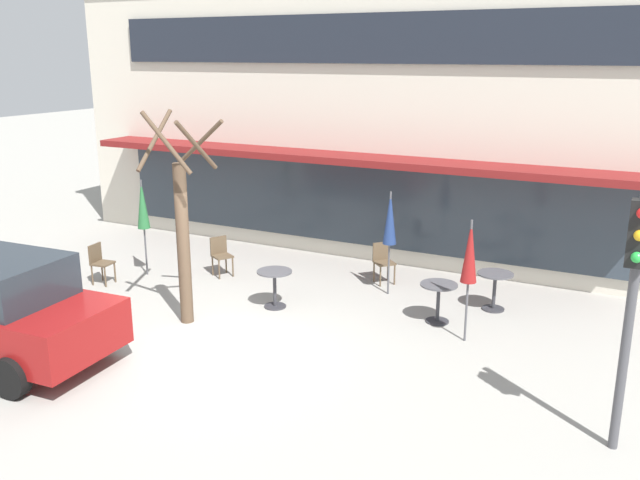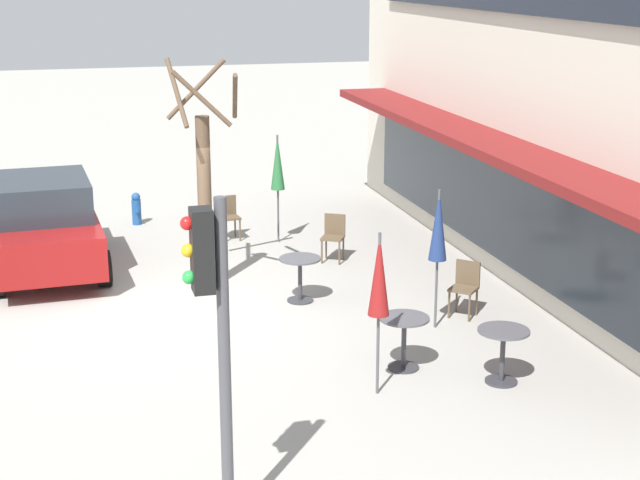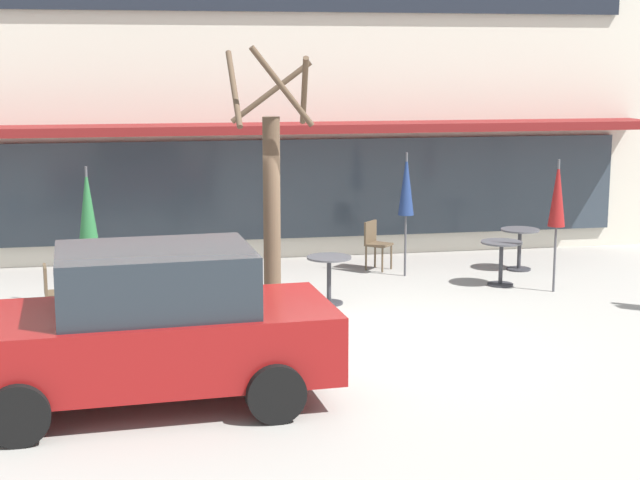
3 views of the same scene
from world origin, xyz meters
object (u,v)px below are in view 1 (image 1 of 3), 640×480
at_px(cafe_table_by_tree, 275,283).
at_px(patio_umbrella_green_folded, 470,252).
at_px(patio_umbrella_corner_open, 143,205).
at_px(cafe_chair_0, 221,253).
at_px(cafe_table_near_wall, 438,296).
at_px(cafe_chair_1, 100,261).
at_px(cafe_table_streetside, 495,285).
at_px(patio_umbrella_cream_folded, 390,219).
at_px(cafe_chair_2, 383,259).
at_px(street_tree, 183,228).
at_px(traffic_light_pole, 634,281).

height_order(cafe_table_by_tree, patio_umbrella_green_folded, patio_umbrella_green_folded).
relative_size(patio_umbrella_corner_open, cafe_chair_0, 2.47).
relative_size(cafe_table_near_wall, cafe_chair_1, 0.85).
xyz_separation_m(cafe_table_streetside, patio_umbrella_cream_folded, (-2.19, -0.10, 1.11)).
height_order(cafe_table_streetside, patio_umbrella_green_folded, patio_umbrella_green_folded).
bearing_deg(cafe_chair_1, patio_umbrella_corner_open, 62.79).
height_order(cafe_chair_2, street_tree, street_tree).
distance_m(cafe_table_streetside, cafe_chair_1, 8.41).
relative_size(cafe_table_by_tree, cafe_chair_1, 0.85).
bearing_deg(patio_umbrella_cream_folded, cafe_chair_0, -171.55).
height_order(patio_umbrella_cream_folded, cafe_chair_1, patio_umbrella_cream_folded).
bearing_deg(cafe_chair_1, cafe_table_streetside, 16.28).
bearing_deg(cafe_table_by_tree, street_tree, -127.90).
relative_size(cafe_table_streetside, cafe_table_by_tree, 1.00).
xyz_separation_m(cafe_table_near_wall, patio_umbrella_green_folded, (0.69, -0.61, 1.11)).
xyz_separation_m(cafe_table_by_tree, cafe_chair_0, (-2.12, 1.17, 0.01)).
distance_m(cafe_chair_2, traffic_light_pole, 7.22).
xyz_separation_m(patio_umbrella_corner_open, street_tree, (2.58, -1.84, 0.19)).
bearing_deg(cafe_chair_0, traffic_light_pole, -22.67).
bearing_deg(patio_umbrella_cream_folded, street_tree, -131.89).
xyz_separation_m(cafe_table_near_wall, cafe_chair_1, (-7.28, -1.23, 0.01)).
xyz_separation_m(patio_umbrella_green_folded, patio_umbrella_corner_open, (-7.49, 0.32, 0.00)).
bearing_deg(patio_umbrella_cream_folded, cafe_table_by_tree, -134.77).
bearing_deg(cafe_table_streetside, cafe_chair_2, 168.04).
relative_size(cafe_table_near_wall, patio_umbrella_green_folded, 0.35).
bearing_deg(cafe_chair_0, street_tree, -68.13).
distance_m(patio_umbrella_green_folded, cafe_chair_0, 6.14).
relative_size(patio_umbrella_corner_open, cafe_chair_2, 2.47).
distance_m(cafe_table_streetside, patio_umbrella_cream_folded, 2.46).
bearing_deg(cafe_chair_1, cafe_table_near_wall, 9.61).
relative_size(patio_umbrella_cream_folded, cafe_chair_1, 2.47).
height_order(cafe_table_by_tree, cafe_chair_1, cafe_chair_1).
xyz_separation_m(cafe_table_streetside, cafe_chair_1, (-8.07, -2.36, 0.01)).
bearing_deg(cafe_table_streetside, cafe_chair_1, -163.72).
bearing_deg(cafe_table_streetside, traffic_light_pole, -59.37).
bearing_deg(patio_umbrella_green_folded, cafe_chair_0, 169.93).
distance_m(cafe_table_by_tree, patio_umbrella_green_folded, 3.99).
height_order(patio_umbrella_cream_folded, cafe_chair_0, patio_umbrella_cream_folded).
bearing_deg(cafe_table_by_tree, cafe_chair_0, 151.08).
relative_size(patio_umbrella_green_folded, patio_umbrella_corner_open, 1.00).
bearing_deg(cafe_chair_2, cafe_table_by_tree, -119.29).
bearing_deg(cafe_table_streetside, cafe_table_near_wall, -125.12).
bearing_deg(cafe_chair_1, patio_umbrella_green_folded, 4.47).
bearing_deg(cafe_table_near_wall, cafe_chair_2, 136.95).
bearing_deg(cafe_chair_1, cafe_table_by_tree, 6.97).
height_order(patio_umbrella_green_folded, cafe_chair_0, patio_umbrella_green_folded).
bearing_deg(cafe_table_near_wall, cafe_chair_1, -170.39).
bearing_deg(cafe_chair_0, cafe_chair_1, -140.36).
xyz_separation_m(cafe_table_near_wall, cafe_chair_2, (-1.79, 1.67, 0.01)).
bearing_deg(cafe_table_by_tree, patio_umbrella_green_folded, 1.73).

